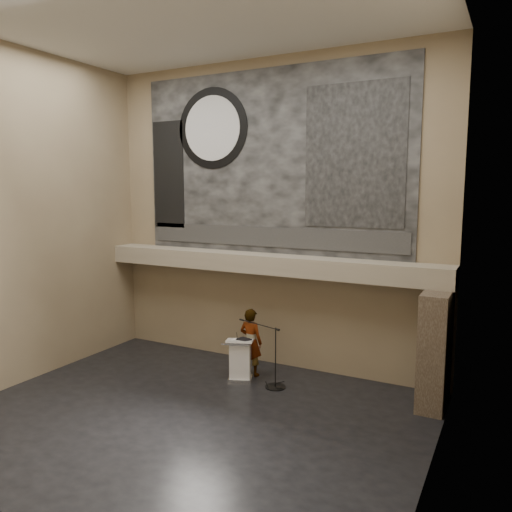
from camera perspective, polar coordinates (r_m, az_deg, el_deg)
The scene contains 21 objects.
floor at distance 11.60m, azimuth -7.72°, elevation -17.84°, with size 10.00×10.00×0.00m, color black.
ceiling at distance 11.03m, azimuth -8.62°, elevation 26.17°, with size 10.00×10.00×0.00m, color silver.
wall_back at distance 13.93m, azimuth 1.53°, elevation 4.68°, with size 10.00×0.02×8.50m, color #7D694F.
wall_front at distance 7.63m, azimuth -25.97°, elevation 1.32°, with size 10.00×0.02×8.50m, color #7D694F.
wall_left at distance 14.01m, azimuth -25.03°, elevation 3.97°, with size 0.02×8.00×8.50m, color #7D694F.
wall_right at distance 8.60m, azimuth 20.05°, elevation 2.28°, with size 0.02×8.00×8.50m, color #7D694F.
soffit at distance 13.71m, azimuth 0.78°, elevation -0.83°, with size 10.00×0.80×0.50m, color gray.
sprinkler_left at distance 14.49m, azimuth -4.97°, elevation -1.51°, with size 0.04×0.04×0.06m, color #B2893D.
sprinkler_right at distance 12.97m, azimuth 8.19°, elevation -2.66°, with size 0.04×0.04×0.06m, color #B2893D.
banner at distance 13.90m, azimuth 1.50°, elevation 10.65°, with size 8.00×0.05×5.00m, color black.
banner_text_strip at distance 13.91m, azimuth 1.40°, elevation 2.20°, with size 7.76×0.02×0.55m, color #2A2A2A.
banner_clock_rim at distance 14.83m, azimuth -5.02°, elevation 14.32°, with size 2.30×2.30×0.02m, color black.
banner_clock_face at distance 14.81m, azimuth -5.06°, elevation 14.33°, with size 1.84×1.84×0.02m, color silver.
banner_building_print at distance 12.99m, azimuth 11.15°, elevation 11.15°, with size 2.60×0.02×3.60m, color black.
banner_brick_print at distance 15.65m, azimuth -9.96°, elevation 9.12°, with size 1.10×0.02×3.20m, color black.
stone_pier at distance 12.29m, azimuth 19.78°, elevation -9.99°, with size 0.60×1.40×2.70m, color #3F3227.
lectern at distance 13.30m, azimuth -1.81°, elevation -11.77°, with size 0.81×0.69×1.13m.
binder at distance 13.07m, azimuth -1.40°, elevation -9.51°, with size 0.33×0.26×0.04m, color black.
papers at distance 13.12m, azimuth -2.27°, elevation -9.52°, with size 0.19×0.27×0.01m, color white.
speaker_person at distance 13.54m, azimuth -0.59°, elevation -9.79°, with size 0.67×0.44×1.83m, color white.
mic_stand at distance 12.99m, azimuth 2.07°, elevation -13.71°, with size 1.51×0.66×1.56m.
Camera 1 is at (6.12, -8.49, 5.01)m, focal length 35.00 mm.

